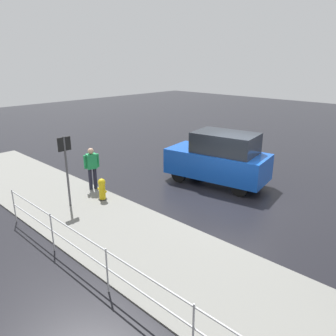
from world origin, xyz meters
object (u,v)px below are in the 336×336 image
at_px(fire_hydrant, 102,190).
at_px(pedestrian, 92,166).
at_px(sign_post, 66,161).
at_px(moving_hatchback, 219,158).

distance_m(fire_hydrant, pedestrian, 1.25).
relative_size(pedestrian, sign_post, 0.68).
bearing_deg(fire_hydrant, sign_post, 70.97).
xyz_separation_m(fire_hydrant, sign_post, (0.36, 1.04, 1.18)).
distance_m(moving_hatchback, pedestrian, 4.84).
bearing_deg(sign_post, fire_hydrant, -109.03).
bearing_deg(moving_hatchback, fire_hydrant, 64.89).
xyz_separation_m(moving_hatchback, fire_hydrant, (1.94, 4.14, -0.63)).
relative_size(fire_hydrant, pedestrian, 0.50).
bearing_deg(fire_hydrant, pedestrian, -18.11).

